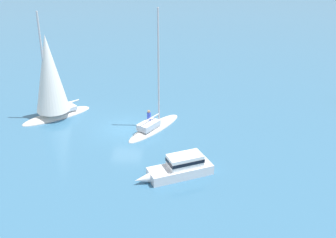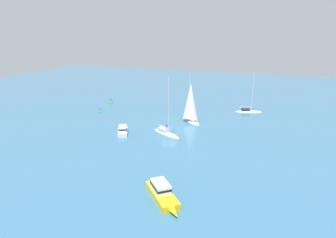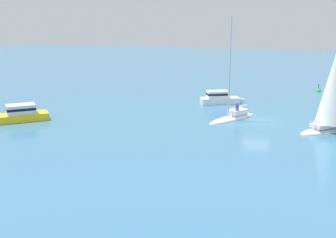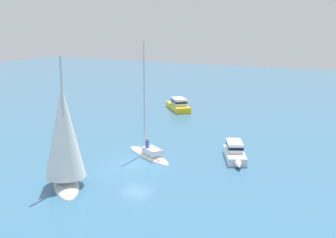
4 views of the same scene
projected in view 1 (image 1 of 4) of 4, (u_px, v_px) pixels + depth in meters
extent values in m
plane|color=teal|center=(126.00, 129.00, 35.34)|extent=(160.00, 160.00, 0.00)
ellipsoid|color=silver|center=(57.00, 116.00, 37.56)|extent=(5.84, 5.61, 0.78)
cube|color=silver|center=(64.00, 108.00, 37.75)|extent=(2.24, 2.20, 0.35)
cylinder|color=silver|center=(44.00, 65.00, 35.17)|extent=(0.16, 0.16, 8.83)
cylinder|color=silver|center=(64.00, 104.00, 37.58)|extent=(2.17, 2.03, 0.13)
cone|color=white|center=(49.00, 74.00, 35.73)|extent=(4.02, 4.02, 6.62)
cylinder|color=#19994C|center=(49.00, 109.00, 36.87)|extent=(0.32, 0.32, 0.97)
sphere|color=tan|center=(48.00, 102.00, 36.61)|extent=(0.24, 0.24, 0.24)
cube|color=white|center=(180.00, 171.00, 28.78)|extent=(4.56, 3.30, 0.68)
cone|color=white|center=(143.00, 179.00, 27.88)|extent=(1.27, 1.09, 0.68)
cube|color=white|center=(185.00, 160.00, 28.58)|extent=(2.61, 2.12, 0.80)
cube|color=black|center=(185.00, 160.00, 28.56)|extent=(2.66, 2.17, 0.24)
ellipsoid|color=silver|center=(154.00, 128.00, 35.39)|extent=(4.56, 6.22, 0.73)
cube|color=silver|center=(149.00, 125.00, 34.57)|extent=(1.87, 2.17, 0.49)
cylinder|color=silver|center=(158.00, 68.00, 33.71)|extent=(0.14, 0.14, 9.41)
cylinder|color=silver|center=(148.00, 120.00, 34.34)|extent=(1.58, 2.52, 0.12)
cylinder|color=blue|center=(149.00, 119.00, 34.90)|extent=(0.32, 0.32, 1.10)
sphere|color=#A77C5B|center=(149.00, 111.00, 34.62)|extent=(0.24, 0.24, 0.24)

